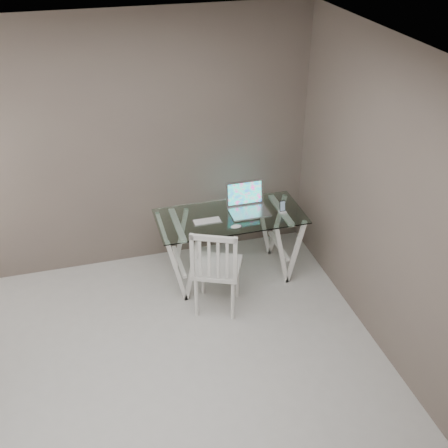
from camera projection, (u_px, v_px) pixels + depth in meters
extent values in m
plane|color=#B7B4AF|center=(169.00, 411.00, 4.53)|extent=(4.50, 4.50, 0.00)
cube|color=white|center=(145.00, 83.00, 3.12)|extent=(4.00, 4.50, 0.02)
cube|color=#63564E|center=(120.00, 148.00, 5.67)|extent=(4.00, 0.02, 2.70)
cube|color=#63564E|center=(418.00, 235.00, 4.28)|extent=(0.02, 4.50, 2.70)
cube|color=silver|center=(230.00, 216.00, 5.71)|extent=(1.50, 0.70, 0.01)
cube|color=white|center=(179.00, 255.00, 5.78)|extent=(0.24, 0.62, 0.72)
cube|color=white|center=(279.00, 239.00, 6.04)|extent=(0.24, 0.62, 0.72)
cube|color=silver|center=(217.00, 267.00, 5.42)|extent=(0.58, 0.58, 0.04)
cylinder|color=silver|center=(196.00, 297.00, 5.42)|extent=(0.04, 0.04, 0.45)
cylinder|color=silver|center=(233.00, 300.00, 5.37)|extent=(0.04, 0.04, 0.45)
cylinder|color=silver|center=(203.00, 275.00, 5.72)|extent=(0.04, 0.04, 0.45)
cylinder|color=silver|center=(238.00, 278.00, 5.67)|extent=(0.04, 0.04, 0.45)
cube|color=silver|center=(214.00, 258.00, 5.12)|extent=(0.41, 0.21, 0.49)
cube|color=#B9B9BE|center=(249.00, 212.00, 5.76)|extent=(0.40, 0.28, 0.02)
cube|color=#19D899|center=(245.00, 193.00, 5.81)|extent=(0.40, 0.05, 0.26)
cube|color=silver|center=(207.00, 221.00, 5.61)|extent=(0.29, 0.12, 0.01)
ellipsoid|color=white|center=(236.00, 227.00, 5.50)|extent=(0.10, 0.06, 0.03)
cube|color=white|center=(283.00, 212.00, 5.76)|extent=(0.07, 0.07, 0.02)
cube|color=black|center=(283.00, 206.00, 5.73)|extent=(0.06, 0.03, 0.12)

